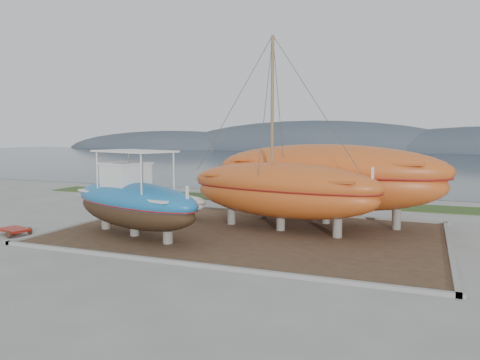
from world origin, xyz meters
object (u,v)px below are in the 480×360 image
at_px(blue_caique, 134,193).
at_px(orange_bare_hull, 326,185).
at_px(orange_sailboat, 281,134).
at_px(white_dinghy, 167,207).
at_px(red_trailer, 14,232).

bearing_deg(blue_caique, orange_bare_hull, 58.90).
relative_size(blue_caique, orange_sailboat, 0.81).
relative_size(orange_sailboat, orange_bare_hull, 0.82).
relative_size(white_dinghy, red_trailer, 2.02).
distance_m(blue_caique, orange_bare_hull, 10.18).
bearing_deg(red_trailer, blue_caique, 33.34).
xyz_separation_m(orange_sailboat, red_trailer, (-11.80, -5.66, -4.74)).
height_order(blue_caique, orange_sailboat, orange_sailboat).
xyz_separation_m(blue_caique, orange_sailboat, (6.12, 3.80, 2.80)).
xyz_separation_m(orange_sailboat, orange_bare_hull, (1.74, 2.67, -2.75)).
height_order(orange_sailboat, orange_bare_hull, orange_sailboat).
relative_size(orange_bare_hull, red_trailer, 5.57).
bearing_deg(orange_bare_hull, white_dinghy, -162.89).
bearing_deg(orange_sailboat, blue_caique, -137.20).
xyz_separation_m(orange_bare_hull, red_trailer, (-13.54, -8.34, -1.99)).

